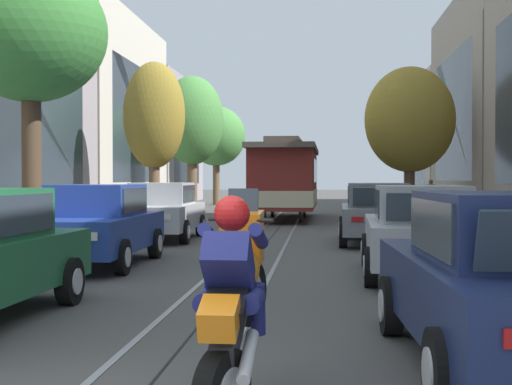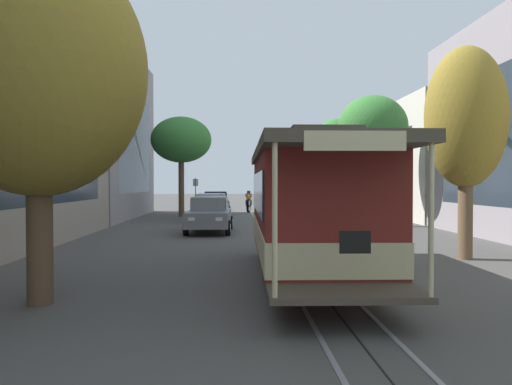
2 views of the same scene
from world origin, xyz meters
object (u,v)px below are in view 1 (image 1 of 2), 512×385
Objects in this scene: street_tree_kerb_left_fourth at (192,121)px; pedestrian_on_left_pavement at (431,195)px; parked_car_silver_second_right at (420,231)px; street_tree_kerb_left_second at (31,36)px; street_tree_kerb_left_far at (216,137)px; parked_car_silver_mid_left at (162,211)px; cable_car_trolley at (286,179)px; motorcycle_with_rider at (234,295)px; street_tree_kerb_right_second at (410,120)px; street_tree_kerb_left_mid at (154,117)px; parked_car_blue_second_left at (96,225)px; parked_car_grey_mid_right at (377,213)px.

pedestrian_on_left_pavement is at bearing -6.51° from street_tree_kerb_left_fourth.
parked_car_silver_second_right is 0.67× the size of street_tree_kerb_left_second.
street_tree_kerb_left_fourth is 12.32m from pedestrian_on_left_pavement.
street_tree_kerb_left_far is (-0.16, 9.57, -0.20)m from street_tree_kerb_left_fourth.
parked_car_silver_mid_left is 0.48× the size of cable_car_trolley.
motorcycle_with_rider is 29.93m from pedestrian_on_left_pavement.
street_tree_kerb_right_second is at bearing 56.28° from street_tree_kerb_left_second.
motorcycle_with_rider is (0.77, -24.28, -0.81)m from cable_car_trolley.
street_tree_kerb_left_second reaches higher than street_tree_kerb_left_far.
parked_car_silver_second_right is 16.85m from street_tree_kerb_left_mid.
parked_car_blue_second_left is 0.63× the size of street_tree_kerb_left_fourth.
street_tree_kerb_left_mid is at bearing 88.31° from street_tree_kerb_left_second.
street_tree_kerb_right_second is (2.44, 13.02, 3.46)m from parked_car_grey_mid_right.
street_tree_kerb_left_fourth is 9.57m from street_tree_kerb_left_far.
parked_car_silver_mid_left is 17.80m from pedestrian_on_left_pavement.
cable_car_trolley is 5.56× the size of pedestrian_on_left_pavement.
parked_car_silver_mid_left is 0.69× the size of street_tree_kerb_left_far.
street_tree_kerb_right_second is at bearing 25.54° from street_tree_kerb_left_mid.
pedestrian_on_left_pavement is at bearing 78.67° from motorcycle_with_rider.
street_tree_kerb_left_mid is 3.22× the size of motorcycle_with_rider.
street_tree_kerb_right_second is at bearing 83.50° from parked_car_silver_second_right.
street_tree_kerb_left_second is 10.99m from street_tree_kerb_left_mid.
street_tree_kerb_left_fourth reaches higher than pedestrian_on_left_pavement.
parked_car_silver_mid_left and parked_car_silver_second_right have the same top height.
parked_car_blue_second_left is 1.00× the size of parked_car_silver_mid_left.
parked_car_blue_second_left is 2.28× the size of motorcycle_with_rider.
parked_car_blue_second_left is 22.96m from pedestrian_on_left_pavement.
parked_car_silver_second_right is at bearing 72.31° from motorcycle_with_rider.
street_tree_kerb_left_fourth is at bearing 90.75° from street_tree_kerb_left_mid.
street_tree_kerb_left_fourth is (-7.93, 16.98, 3.78)m from parked_car_grey_mid_right.
street_tree_kerb_left_fourth is at bearing 128.23° from cable_car_trolley.
parked_car_grey_mid_right is 19.12m from street_tree_kerb_left_fourth.
street_tree_kerb_left_second is 1.01× the size of street_tree_kerb_right_second.
street_tree_kerb_left_mid is 14.15m from pedestrian_on_left_pavement.
street_tree_kerb_left_second reaches higher than street_tree_kerb_right_second.
parked_car_silver_mid_left is 0.66× the size of street_tree_kerb_left_second.
motorcycle_with_rider is at bearing -75.42° from parked_car_silver_mid_left.
street_tree_kerb_left_far reaches higher than parked_car_blue_second_left.
street_tree_kerb_left_fourth is at bearing 100.72° from motorcycle_with_rider.
parked_car_silver_mid_left is at bearing -82.77° from street_tree_kerb_left_fourth.
motorcycle_with_rider is (6.02, -10.88, -4.13)m from street_tree_kerb_left_second.
motorcycle_with_rider is (3.73, -8.50, 0.06)m from parked_car_blue_second_left.
parked_car_blue_second_left is at bearing -138.33° from parked_car_grey_mid_right.
parked_car_silver_mid_left is at bearing -85.07° from street_tree_kerb_left_far.
cable_car_trolley is 4.78× the size of motorcycle_with_rider.
parked_car_grey_mid_right is at bearing -103.52° from pedestrian_on_left_pavement.
motorcycle_with_rider reaches higher than parked_car_silver_second_right.
parked_car_blue_second_left is 0.99× the size of parked_car_grey_mid_right.
parked_car_silver_mid_left is 16.87m from street_tree_kerb_left_fourth.
street_tree_kerb_right_second reaches higher than parked_car_silver_second_right.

